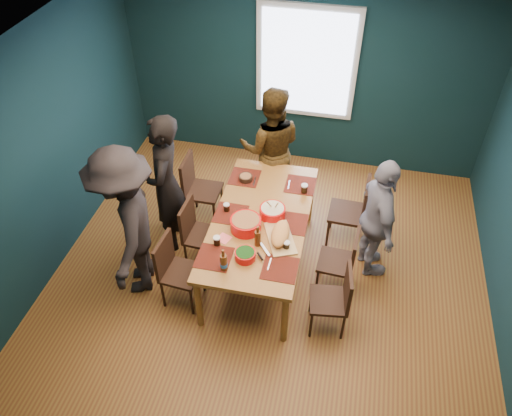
% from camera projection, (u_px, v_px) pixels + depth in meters
% --- Properties ---
extents(room, '(5.01, 5.01, 2.71)m').
position_uv_depth(room, '(275.00, 174.00, 5.13)').
color(room, olive).
rests_on(room, ground).
extents(dining_table, '(1.04, 2.06, 0.78)m').
position_uv_depth(dining_table, '(261.00, 223.00, 5.54)').
color(dining_table, '#A47731').
rests_on(dining_table, floor).
extents(chair_left_far, '(0.43, 0.43, 0.94)m').
position_uv_depth(chair_left_far, '(196.00, 185.00, 6.29)').
color(chair_left_far, black).
rests_on(chair_left_far, floor).
extents(chair_left_mid, '(0.42, 0.42, 0.88)m').
position_uv_depth(chair_left_mid, '(196.00, 229.00, 5.74)').
color(chair_left_mid, black).
rests_on(chair_left_mid, floor).
extents(chair_left_near, '(0.43, 0.43, 0.87)m').
position_uv_depth(chair_left_near, '(174.00, 266.00, 5.33)').
color(chair_left_near, black).
rests_on(chair_left_near, floor).
extents(chair_right_far, '(0.44, 0.44, 0.94)m').
position_uv_depth(chair_right_far, '(355.00, 208.00, 5.96)').
color(chair_right_far, black).
rests_on(chair_right_far, floor).
extents(chair_right_mid, '(0.41, 0.41, 0.86)m').
position_uv_depth(chair_right_mid, '(344.00, 258.00, 5.43)').
color(chair_right_mid, black).
rests_on(chair_right_mid, floor).
extents(chair_right_near, '(0.43, 0.43, 0.85)m').
position_uv_depth(chair_right_near, '(337.00, 296.00, 5.05)').
color(chair_right_near, black).
rests_on(chair_right_near, floor).
extents(person_far_left, '(0.55, 0.73, 1.79)m').
position_uv_depth(person_far_left, '(166.00, 185.00, 5.74)').
color(person_far_left, black).
rests_on(person_far_left, floor).
extents(person_back, '(0.91, 0.77, 1.68)m').
position_uv_depth(person_back, '(271.00, 148.00, 6.38)').
color(person_back, black).
rests_on(person_back, floor).
extents(person_right, '(0.63, 0.98, 1.55)m').
position_uv_depth(person_right, '(378.00, 220.00, 5.48)').
color(person_right, silver).
rests_on(person_right, floor).
extents(person_near_left, '(0.99, 1.34, 1.85)m').
position_uv_depth(person_near_left, '(128.00, 224.00, 5.21)').
color(person_near_left, black).
rests_on(person_near_left, floor).
extents(bowl_salad, '(0.34, 0.34, 0.14)m').
position_uv_depth(bowl_salad, '(246.00, 224.00, 5.32)').
color(bowl_salad, red).
rests_on(bowl_salad, dining_table).
extents(bowl_dumpling, '(0.29, 0.29, 0.27)m').
position_uv_depth(bowl_dumpling, '(272.00, 211.00, 5.48)').
color(bowl_dumpling, red).
rests_on(bowl_dumpling, dining_table).
extents(bowl_herbs, '(0.22, 0.22, 0.09)m').
position_uv_depth(bowl_herbs, '(245.00, 255.00, 5.02)').
color(bowl_herbs, red).
rests_on(bowl_herbs, dining_table).
extents(cutting_board, '(0.44, 0.65, 0.14)m').
position_uv_depth(cutting_board, '(280.00, 235.00, 5.21)').
color(cutting_board, tan).
rests_on(cutting_board, dining_table).
extents(small_bowl, '(0.16, 0.16, 0.07)m').
position_uv_depth(small_bowl, '(246.00, 178.00, 5.96)').
color(small_bowl, black).
rests_on(small_bowl, dining_table).
extents(beer_bottle_a, '(0.07, 0.07, 0.27)m').
position_uv_depth(beer_bottle_a, '(224.00, 262.00, 4.87)').
color(beer_bottle_a, '#47230C').
rests_on(beer_bottle_a, dining_table).
extents(beer_bottle_b, '(0.07, 0.07, 0.26)m').
position_uv_depth(beer_bottle_b, '(258.00, 238.00, 5.12)').
color(beer_bottle_b, '#47230C').
rests_on(beer_bottle_b, dining_table).
extents(cola_glass_a, '(0.08, 0.08, 0.11)m').
position_uv_depth(cola_glass_a, '(217.00, 241.00, 5.15)').
color(cola_glass_a, black).
rests_on(cola_glass_a, dining_table).
extents(cola_glass_b, '(0.07, 0.07, 0.10)m').
position_uv_depth(cola_glass_b, '(287.00, 245.00, 5.11)').
color(cola_glass_b, black).
rests_on(cola_glass_b, dining_table).
extents(cola_glass_c, '(0.08, 0.08, 0.11)m').
position_uv_depth(cola_glass_c, '(304.00, 188.00, 5.78)').
color(cola_glass_c, black).
rests_on(cola_glass_c, dining_table).
extents(cola_glass_d, '(0.07, 0.07, 0.10)m').
position_uv_depth(cola_glass_d, '(227.00, 207.00, 5.55)').
color(cola_glass_d, black).
rests_on(cola_glass_d, dining_table).
extents(napkin_a, '(0.16, 0.16, 0.00)m').
position_uv_depth(napkin_a, '(290.00, 220.00, 5.47)').
color(napkin_a, '#FF6B72').
rests_on(napkin_a, dining_table).
extents(napkin_b, '(0.17, 0.17, 0.00)m').
position_uv_depth(napkin_b, '(224.00, 238.00, 5.25)').
color(napkin_b, '#FF6B72').
rests_on(napkin_b, dining_table).
extents(napkin_c, '(0.13, 0.13, 0.00)m').
position_uv_depth(napkin_c, '(284.00, 270.00, 4.93)').
color(napkin_c, '#FF6B72').
rests_on(napkin_c, dining_table).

